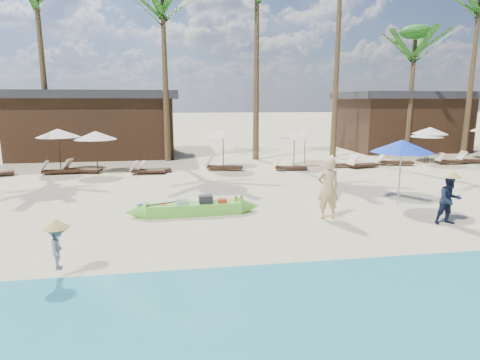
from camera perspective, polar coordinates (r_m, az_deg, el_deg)
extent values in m
plane|color=beige|center=(11.74, 5.40, -6.92)|extent=(240.00, 240.00, 0.00)
cube|color=tan|center=(7.40, 15.60, -18.64)|extent=(240.00, 4.50, 0.01)
cube|color=#6AD842|center=(13.15, -6.55, -4.13)|extent=(3.07, 0.76, 0.37)
cube|color=white|center=(13.15, -6.55, -4.05)|extent=(2.64, 0.56, 0.16)
cube|color=#262628|center=(13.12, -4.90, -2.92)|extent=(0.45, 0.35, 0.34)
cube|color=silver|center=(13.12, -8.27, -3.15)|extent=(0.35, 0.30, 0.27)
cube|color=red|center=(13.16, -2.58, -3.13)|extent=(0.30, 0.25, 0.21)
cylinder|color=red|center=(13.12, -10.78, -3.64)|extent=(0.21, 0.21, 0.09)
cylinder|color=#262628|center=(13.03, -11.83, -3.80)|extent=(0.19, 0.19, 0.08)
sphere|color=#C4BF7A|center=(13.08, -13.10, -3.59)|extent=(0.17, 0.17, 0.17)
cylinder|color=gold|center=(13.36, -0.62, -2.98)|extent=(0.13, 0.13, 0.17)
cylinder|color=gold|center=(13.40, 0.19, -2.94)|extent=(0.13, 0.13, 0.17)
imported|color=#DCB276|center=(12.75, 12.41, -1.20)|extent=(0.70, 0.46, 1.93)
imported|color=#131C35|center=(13.46, 27.65, -2.51)|extent=(0.75, 0.60, 1.50)
imported|color=gray|center=(9.24, -24.47, -8.68)|extent=(0.47, 0.67, 0.95)
cylinder|color=#99999E|center=(15.23, 21.78, 0.87)|extent=(0.05, 0.05, 2.25)
cone|color=blue|center=(15.10, 22.05, 4.50)|extent=(2.15, 2.15, 0.44)
cylinder|color=#352416|center=(22.84, -24.29, 3.77)|extent=(0.05, 0.05, 2.18)
cone|color=silver|center=(22.76, -24.48, 6.11)|extent=(2.18, 2.18, 0.44)
cube|color=#352416|center=(22.22, -24.14, 1.16)|extent=(1.76, 0.67, 0.12)
cube|color=silver|center=(22.34, -26.11, 1.83)|extent=(0.42, 0.58, 0.51)
cylinder|color=#352416|center=(21.49, -19.72, 3.60)|extent=(0.05, 0.05, 2.11)
cone|color=silver|center=(21.40, -19.88, 6.00)|extent=(2.11, 2.11, 0.42)
cube|color=#352416|center=(22.09, -21.42, 1.33)|extent=(1.90, 1.00, 0.13)
cube|color=silver|center=(22.40, -23.32, 2.14)|extent=(0.53, 0.67, 0.53)
cube|color=#352416|center=(20.84, -12.87, 1.23)|extent=(1.68, 0.64, 0.12)
cube|color=silver|center=(20.90, -14.89, 1.98)|extent=(0.41, 0.56, 0.48)
cylinder|color=#352416|center=(21.80, -2.40, 4.35)|extent=(0.05, 0.05, 2.11)
cone|color=silver|center=(21.71, -2.42, 6.73)|extent=(2.11, 2.11, 0.42)
cube|color=#352416|center=(21.20, -11.90, 1.42)|extent=(1.62, 0.69, 0.11)
cube|color=silver|center=(21.12, -13.80, 2.06)|extent=(0.41, 0.55, 0.46)
cylinder|color=#352416|center=(22.83, 7.70, 4.29)|extent=(0.05, 0.05, 1.89)
cone|color=silver|center=(22.75, 7.75, 6.33)|extent=(1.89, 1.89, 0.38)
cube|color=#352416|center=(21.45, -2.15, 1.84)|extent=(1.97, 1.10, 0.13)
cube|color=silver|center=(21.54, -4.34, 2.75)|extent=(0.57, 0.70, 0.55)
cube|color=#352416|center=(21.61, 7.27, 1.78)|extent=(1.74, 0.81, 0.12)
cube|color=silver|center=(21.48, 5.32, 2.56)|extent=(0.46, 0.60, 0.49)
cylinder|color=#352416|center=(23.75, 9.20, 4.54)|extent=(0.05, 0.05, 1.92)
cone|color=silver|center=(23.68, 9.26, 6.52)|extent=(1.92, 1.92, 0.38)
cube|color=#352416|center=(23.12, 14.46, 2.12)|extent=(1.74, 0.87, 0.12)
cube|color=silver|center=(22.93, 12.69, 2.88)|extent=(0.48, 0.60, 0.49)
cube|color=#352416|center=(23.28, 17.19, 2.06)|extent=(1.85, 0.99, 0.12)
cube|color=silver|center=(22.74, 15.74, 2.72)|extent=(0.53, 0.65, 0.52)
cylinder|color=#352416|center=(26.18, 24.93, 4.21)|extent=(0.05, 0.05, 1.88)
cone|color=silver|center=(26.11, 25.07, 5.97)|extent=(1.88, 1.88, 0.38)
cube|color=#352416|center=(24.86, 21.31, 2.36)|extent=(1.95, 1.06, 0.13)
cube|color=silver|center=(24.61, 19.52, 3.17)|extent=(0.56, 0.69, 0.54)
cylinder|color=#352416|center=(26.57, 25.25, 4.47)|extent=(0.05, 0.05, 2.06)
cone|color=silver|center=(26.50, 25.41, 6.37)|extent=(2.06, 2.06, 0.41)
cube|color=#352416|center=(26.59, 27.86, 2.32)|extent=(1.69, 0.62, 0.12)
cube|color=silver|center=(26.15, 26.58, 2.95)|extent=(0.40, 0.56, 0.49)
cube|color=#352416|center=(27.67, 30.32, 2.41)|extent=(1.86, 0.73, 0.13)
cube|color=silver|center=(27.18, 28.99, 3.09)|extent=(0.45, 0.62, 0.53)
cone|color=brown|center=(27.03, -26.24, 13.88)|extent=(0.40, 0.40, 10.89)
cone|color=brown|center=(25.11, -10.59, 14.17)|extent=(0.40, 0.40, 10.08)
cone|color=brown|center=(25.38, 2.35, 15.65)|extent=(0.40, 0.40, 11.26)
cone|color=brown|center=(27.36, 13.66, 17.03)|extent=(0.40, 0.40, 13.16)
cone|color=brown|center=(29.78, 23.13, 11.05)|extent=(0.40, 0.40, 8.07)
ellipsoid|color=#1D5D17|center=(30.10, 23.74, 18.73)|extent=(2.08, 2.08, 0.88)
cone|color=brown|center=(31.28, 30.09, 12.78)|extent=(0.40, 0.40, 10.64)
cube|color=#352416|center=(28.81, -19.55, 7.06)|extent=(10.00, 6.00, 3.80)
cube|color=#2D2D33|center=(28.77, -19.83, 11.33)|extent=(10.80, 6.60, 0.50)
cube|color=#352416|center=(32.97, 21.82, 7.34)|extent=(8.00, 6.00, 3.80)
cube|color=#2D2D33|center=(32.93, 22.09, 11.07)|extent=(8.80, 6.60, 0.50)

